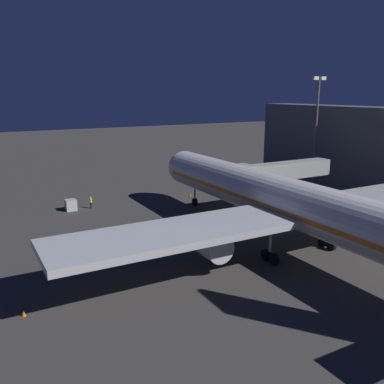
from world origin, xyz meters
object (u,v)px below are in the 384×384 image
(traffic_cone_nose_port, at_px, (190,195))
(traffic_cone_wingtip_svc_side, at_px, (24,313))
(baggage_container_mid_row, at_px, (71,205))
(ground_crew_walking_aft, at_px, (91,202))
(jet_bridge, at_px, (274,172))
(airliner_at_gate, at_px, (300,206))
(traffic_cone_nose_starboard, at_px, (167,198))
(apron_floodlight_mast, at_px, (316,126))

(traffic_cone_nose_port, height_order, traffic_cone_wingtip_svc_side, same)
(baggage_container_mid_row, height_order, ground_crew_walking_aft, ground_crew_walking_aft)
(jet_bridge, height_order, ground_crew_walking_aft, jet_bridge)
(ground_crew_walking_aft, height_order, traffic_cone_wingtip_svc_side, ground_crew_walking_aft)
(airliner_at_gate, bearing_deg, jet_bridge, -121.44)
(traffic_cone_nose_port, bearing_deg, traffic_cone_nose_starboard, 0.00)
(jet_bridge, relative_size, baggage_container_mid_row, 10.97)
(jet_bridge, distance_m, traffic_cone_wingtip_svc_side, 42.16)
(baggage_container_mid_row, bearing_deg, airliner_at_gate, 120.81)
(baggage_container_mid_row, bearing_deg, jet_bridge, 154.29)
(airliner_at_gate, distance_m, jet_bridge, 19.37)
(ground_crew_walking_aft, bearing_deg, traffic_cone_nose_starboard, 176.16)
(baggage_container_mid_row, bearing_deg, traffic_cone_nose_starboard, 175.60)
(traffic_cone_nose_port, relative_size, traffic_cone_nose_starboard, 1.00)
(baggage_container_mid_row, relative_size, traffic_cone_wingtip_svc_side, 3.04)
(baggage_container_mid_row, height_order, traffic_cone_nose_port, baggage_container_mid_row)
(ground_crew_walking_aft, distance_m, traffic_cone_wingtip_svc_side, 32.09)
(airliner_at_gate, bearing_deg, traffic_cone_nose_starboard, -85.63)
(jet_bridge, relative_size, apron_floodlight_mast, 0.91)
(apron_floodlight_mast, xyz_separation_m, baggage_container_mid_row, (43.39, -6.40, -10.75))
(ground_crew_walking_aft, xyz_separation_m, traffic_cone_wingtip_svc_side, (13.68, 29.02, -0.73))
(airliner_at_gate, distance_m, apron_floodlight_mast, 35.27)
(jet_bridge, bearing_deg, traffic_cone_nose_port, -57.22)
(airliner_at_gate, xyz_separation_m, apron_floodlight_mast, (-25.50, -23.59, 6.09))
(traffic_cone_nose_starboard, bearing_deg, airliner_at_gate, 94.37)
(traffic_cone_nose_starboard, bearing_deg, apron_floodlight_mast, 169.37)
(baggage_container_mid_row, distance_m, traffic_cone_wingtip_svc_side, 31.26)
(ground_crew_walking_aft, bearing_deg, traffic_cone_nose_port, 177.15)
(traffic_cone_wingtip_svc_side, bearing_deg, ground_crew_walking_aft, -115.25)
(baggage_container_mid_row, bearing_deg, traffic_cone_wingtip_svc_side, 70.00)
(airliner_at_gate, bearing_deg, baggage_container_mid_row, -59.19)
(traffic_cone_nose_port, xyz_separation_m, traffic_cone_wingtip_svc_side, (30.78, 28.16, 0.00))
(apron_floodlight_mast, relative_size, traffic_cone_nose_port, 36.79)
(jet_bridge, height_order, baggage_container_mid_row, jet_bridge)
(apron_floodlight_mast, bearing_deg, traffic_cone_nose_port, -12.57)
(jet_bridge, distance_m, apron_floodlight_mast, 17.97)
(airliner_at_gate, xyz_separation_m, traffic_cone_nose_starboard, (2.20, -28.79, -5.23))
(baggage_container_mid_row, distance_m, traffic_cone_nose_starboard, 15.74)
(apron_floodlight_mast, height_order, ground_crew_walking_aft, apron_floodlight_mast)
(airliner_at_gate, relative_size, ground_crew_walking_aft, 32.55)
(traffic_cone_nose_port, distance_m, traffic_cone_wingtip_svc_side, 41.72)
(airliner_at_gate, bearing_deg, ground_crew_walking_aft, -63.32)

